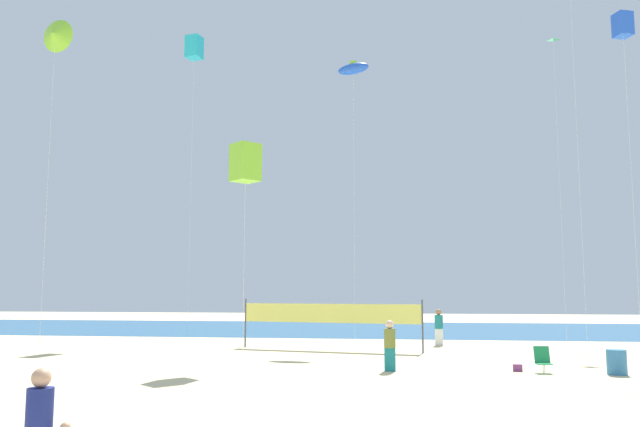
% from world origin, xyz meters
% --- Properties ---
extents(ground_plane, '(120.00, 120.00, 0.00)m').
position_xyz_m(ground_plane, '(0.00, 0.00, 0.00)').
color(ground_plane, beige).
extents(ocean_band, '(120.00, 20.00, 0.01)m').
position_xyz_m(ocean_band, '(0.00, 28.61, 0.00)').
color(ocean_band, '#28608C').
rests_on(ocean_band, ground).
extents(mother_figure, '(0.39, 0.39, 1.69)m').
position_xyz_m(mother_figure, '(-2.82, -10.26, 0.90)').
color(mother_figure, maroon).
rests_on(mother_figure, ground).
extents(beachgoer_teal_shirt, '(0.43, 0.43, 1.86)m').
position_xyz_m(beachgoer_teal_shirt, '(4.01, 14.81, 0.99)').
color(beachgoer_teal_shirt, white).
rests_on(beachgoer_teal_shirt, ground).
extents(beachgoer_olive_shirt, '(0.40, 0.40, 1.77)m').
position_xyz_m(beachgoer_olive_shirt, '(1.83, 3.86, 0.95)').
color(beachgoer_olive_shirt, '#19727A').
rests_on(beachgoer_olive_shirt, ground).
extents(folding_beach_chair, '(0.52, 0.65, 0.89)m').
position_xyz_m(folding_beach_chair, '(7.07, 4.16, 0.47)').
color(folding_beach_chair, '#1E8C4C').
rests_on(folding_beach_chair, ground).
extents(trash_barrel, '(0.65, 0.65, 0.83)m').
position_xyz_m(trash_barrel, '(9.44, 3.98, 0.42)').
color(trash_barrel, teal).
rests_on(trash_barrel, ground).
extents(volleyball_net, '(8.82, 1.89, 2.40)m').
position_xyz_m(volleyball_net, '(-1.27, 11.50, 1.64)').
color(volleyball_net, '#4C4C51').
rests_on(volleyball_net, ground).
extents(beach_handbag, '(0.31, 0.15, 0.25)m').
position_xyz_m(beach_handbag, '(6.26, 4.40, 0.12)').
color(beach_handbag, '#7A3872').
rests_on(beach_handbag, ground).
extents(kite_lime_box, '(1.35, 1.35, 8.72)m').
position_xyz_m(kite_lime_box, '(-3.95, 5.55, 7.95)').
color(kite_lime_box, silver).
rests_on(kite_lime_box, ground).
extents(kite_blue_box, '(0.81, 0.81, 14.42)m').
position_xyz_m(kite_blue_box, '(11.61, 8.06, 13.88)').
color(kite_blue_box, silver).
rests_on(kite_blue_box, ground).
extents(kite_green_diamond, '(0.68, 0.68, 17.35)m').
position_xyz_m(kite_green_diamond, '(10.95, 17.61, 16.75)').
color(kite_green_diamond, silver).
rests_on(kite_green_diamond, ground).
extents(kite_blue_inflatable, '(1.92, 0.74, 16.19)m').
position_xyz_m(kite_blue_inflatable, '(-0.52, 16.84, 15.67)').
color(kite_blue_inflatable, silver).
rests_on(kite_blue_inflatable, ground).
extents(kite_lime_delta, '(1.65, 0.61, 15.64)m').
position_xyz_m(kite_lime_delta, '(-13.85, 7.76, 14.82)').
color(kite_lime_delta, silver).
rests_on(kite_lime_delta, ground).
extents(kite_cyan_box, '(1.10, 1.10, 19.48)m').
position_xyz_m(kite_cyan_box, '(-11.29, 19.82, 18.72)').
color(kite_cyan_box, silver).
rests_on(kite_cyan_box, ground).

